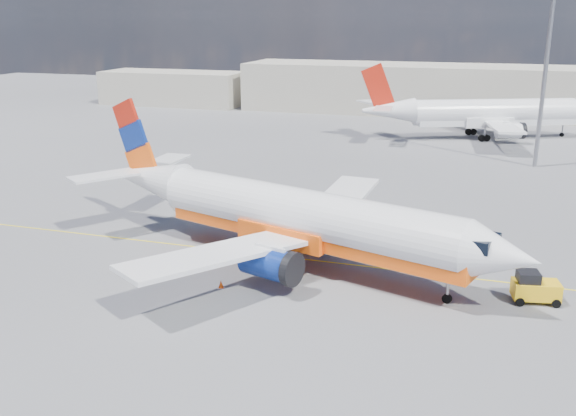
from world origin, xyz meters
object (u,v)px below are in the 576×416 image
(main_jet, at_px, (292,215))
(traffic_cone, at_px, (221,284))
(second_jet, at_px, (486,113))
(gse_tug, at_px, (534,288))

(main_jet, xyz_separation_m, traffic_cone, (-2.85, -5.33, -3.08))
(second_jet, xyz_separation_m, traffic_cone, (-14.15, -56.72, -3.10))
(main_jet, distance_m, gse_tug, 15.46)
(second_jet, relative_size, gse_tug, 11.57)
(main_jet, relative_size, gse_tug, 11.66)
(main_jet, bearing_deg, second_jet, 95.22)
(gse_tug, distance_m, traffic_cone, 18.42)
(second_jet, bearing_deg, main_jet, -125.27)
(second_jet, xyz_separation_m, gse_tug, (3.88, -52.99, -2.48))
(main_jet, bearing_deg, gse_tug, 11.62)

